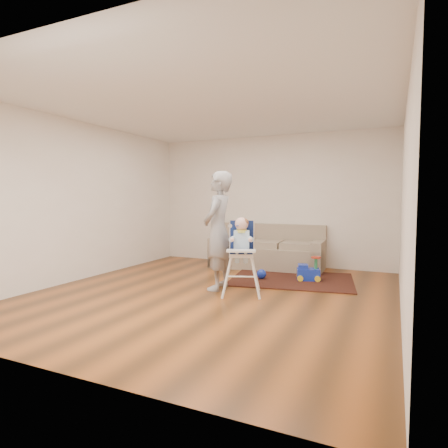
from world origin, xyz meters
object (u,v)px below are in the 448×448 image
at_px(sofa, 267,246).
at_px(adult, 218,231).
at_px(toy_ball, 261,274).
at_px(ride_on_toy, 308,268).
at_px(high_chair, 242,257).
at_px(side_table, 235,253).

bearing_deg(sofa, adult, -96.71).
xyz_separation_m(sofa, toy_ball, (0.26, -1.11, -0.33)).
bearing_deg(toy_ball, sofa, 103.32).
distance_m(ride_on_toy, adult, 1.75).
distance_m(toy_ball, high_chair, 1.14).
bearing_deg(toy_ball, adult, -113.87).
bearing_deg(adult, side_table, -169.98).
bearing_deg(sofa, side_table, 169.60).
height_order(high_chair, adult, adult).
distance_m(side_table, ride_on_toy, 2.00).
relative_size(sofa, side_table, 4.76).
relative_size(side_table, toy_ball, 2.91).
relative_size(side_table, adult, 0.26).
bearing_deg(side_table, adult, -74.04).
relative_size(side_table, high_chair, 0.42).
height_order(sofa, side_table, sofa).
relative_size(sofa, high_chair, 2.00).
bearing_deg(high_chair, sofa, 77.81).
bearing_deg(ride_on_toy, adult, -152.46).
bearing_deg(ride_on_toy, side_table, 133.92).
height_order(side_table, high_chair, high_chair).
height_order(ride_on_toy, toy_ball, ride_on_toy).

